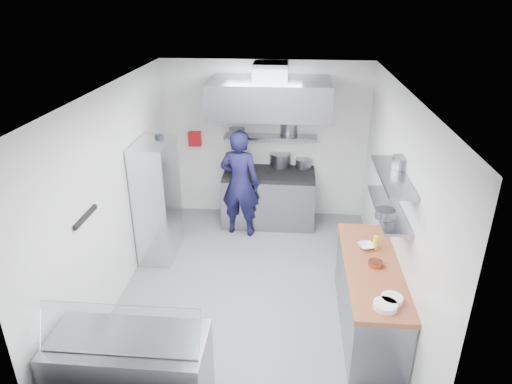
# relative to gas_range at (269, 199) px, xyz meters

# --- Properties ---
(floor) EXTENTS (5.00, 5.00, 0.00)m
(floor) POSITION_rel_gas_range_xyz_m (-0.10, -2.10, -0.45)
(floor) COLOR slate
(floor) RESTS_ON ground
(ceiling) EXTENTS (5.00, 5.00, 0.00)m
(ceiling) POSITION_rel_gas_range_xyz_m (-0.10, -2.10, 2.35)
(ceiling) COLOR silver
(ceiling) RESTS_ON wall_back
(wall_back) EXTENTS (3.60, 2.80, 0.02)m
(wall_back) POSITION_rel_gas_range_xyz_m (-0.10, 0.40, 0.95)
(wall_back) COLOR white
(wall_back) RESTS_ON floor
(wall_front) EXTENTS (3.60, 2.80, 0.02)m
(wall_front) POSITION_rel_gas_range_xyz_m (-0.10, -4.60, 0.95)
(wall_front) COLOR white
(wall_front) RESTS_ON floor
(wall_left) EXTENTS (2.80, 5.00, 0.02)m
(wall_left) POSITION_rel_gas_range_xyz_m (-1.90, -2.10, 0.95)
(wall_left) COLOR white
(wall_left) RESTS_ON floor
(wall_right) EXTENTS (2.80, 5.00, 0.02)m
(wall_right) POSITION_rel_gas_range_xyz_m (1.70, -2.10, 0.95)
(wall_right) COLOR white
(wall_right) RESTS_ON floor
(gas_range) EXTENTS (1.60, 0.80, 0.90)m
(gas_range) POSITION_rel_gas_range_xyz_m (0.00, 0.00, 0.00)
(gas_range) COLOR gray
(gas_range) RESTS_ON floor
(cooktop) EXTENTS (1.57, 0.78, 0.06)m
(cooktop) POSITION_rel_gas_range_xyz_m (0.00, 0.00, 0.48)
(cooktop) COLOR black
(cooktop) RESTS_ON gas_range
(stock_pot_left) EXTENTS (0.28, 0.28, 0.20)m
(stock_pot_left) POSITION_rel_gas_range_xyz_m (-0.50, -0.04, 0.61)
(stock_pot_left) COLOR slate
(stock_pot_left) RESTS_ON cooktop
(stock_pot_mid) EXTENTS (0.37, 0.37, 0.24)m
(stock_pot_mid) POSITION_rel_gas_range_xyz_m (0.17, 0.33, 0.63)
(stock_pot_mid) COLOR slate
(stock_pot_mid) RESTS_ON cooktop
(stock_pot_right) EXTENTS (0.28, 0.28, 0.16)m
(stock_pot_right) POSITION_rel_gas_range_xyz_m (0.59, 0.28, 0.59)
(stock_pot_right) COLOR slate
(stock_pot_right) RESTS_ON cooktop
(over_range_shelf) EXTENTS (1.60, 0.30, 0.04)m
(over_range_shelf) POSITION_rel_gas_range_xyz_m (0.00, 0.24, 1.07)
(over_range_shelf) COLOR gray
(over_range_shelf) RESTS_ON wall_back
(shelf_pot_a) EXTENTS (0.27, 0.27, 0.18)m
(shelf_pot_a) POSITION_rel_gas_range_xyz_m (-0.56, 0.03, 1.18)
(shelf_pot_a) COLOR slate
(shelf_pot_a) RESTS_ON over_range_shelf
(shelf_pot_b) EXTENTS (0.33, 0.33, 0.22)m
(shelf_pot_b) POSITION_rel_gas_range_xyz_m (0.32, 0.46, 1.20)
(shelf_pot_b) COLOR slate
(shelf_pot_b) RESTS_ON over_range_shelf
(extractor_hood) EXTENTS (1.90, 1.15, 0.55)m
(extractor_hood) POSITION_rel_gas_range_xyz_m (0.00, -0.18, 1.85)
(extractor_hood) COLOR gray
(extractor_hood) RESTS_ON wall_back
(hood_duct) EXTENTS (0.55, 0.55, 0.24)m
(hood_duct) POSITION_rel_gas_range_xyz_m (0.00, 0.05, 2.23)
(hood_duct) COLOR slate
(hood_duct) RESTS_ON extractor_hood
(red_firebox) EXTENTS (0.22, 0.10, 0.26)m
(red_firebox) POSITION_rel_gas_range_xyz_m (-1.35, 0.34, 0.97)
(red_firebox) COLOR #B50E16
(red_firebox) RESTS_ON wall_back
(chef) EXTENTS (0.75, 0.57, 1.84)m
(chef) POSITION_rel_gas_range_xyz_m (-0.46, -0.44, 0.47)
(chef) COLOR #121135
(chef) RESTS_ON floor
(wire_rack) EXTENTS (0.50, 0.90, 1.85)m
(wire_rack) POSITION_rel_gas_range_xyz_m (-1.63, -1.20, 0.48)
(wire_rack) COLOR silver
(wire_rack) RESTS_ON floor
(rack_bin_a) EXTENTS (0.15, 0.18, 0.17)m
(rack_bin_a) POSITION_rel_gas_range_xyz_m (-1.63, -1.01, 0.35)
(rack_bin_a) COLOR white
(rack_bin_a) RESTS_ON wire_rack
(rack_bin_b) EXTENTS (0.14, 0.18, 0.16)m
(rack_bin_b) POSITION_rel_gas_range_xyz_m (-1.63, -0.73, 0.85)
(rack_bin_b) COLOR yellow
(rack_bin_b) RESTS_ON wire_rack
(rack_jar) EXTENTS (0.12, 0.12, 0.18)m
(rack_jar) POSITION_rel_gas_range_xyz_m (-1.58, -1.00, 1.35)
(rack_jar) COLOR black
(rack_jar) RESTS_ON wire_rack
(knife_strip) EXTENTS (0.04, 0.55, 0.05)m
(knife_strip) POSITION_rel_gas_range_xyz_m (-1.88, -3.00, 1.10)
(knife_strip) COLOR black
(knife_strip) RESTS_ON wall_left
(prep_counter_base) EXTENTS (0.62, 2.00, 0.84)m
(prep_counter_base) POSITION_rel_gas_range_xyz_m (1.38, -2.70, -0.03)
(prep_counter_base) COLOR gray
(prep_counter_base) RESTS_ON floor
(prep_counter_top) EXTENTS (0.65, 2.04, 0.06)m
(prep_counter_top) POSITION_rel_gas_range_xyz_m (1.38, -2.70, 0.42)
(prep_counter_top) COLOR brown
(prep_counter_top) RESTS_ON prep_counter_base
(plate_stack_a) EXTENTS (0.24, 0.24, 0.06)m
(plate_stack_a) POSITION_rel_gas_range_xyz_m (1.39, -3.48, 0.48)
(plate_stack_a) COLOR white
(plate_stack_a) RESTS_ON prep_counter_top
(plate_stack_b) EXTENTS (0.22, 0.22, 0.06)m
(plate_stack_b) POSITION_rel_gas_range_xyz_m (1.47, -3.37, 0.48)
(plate_stack_b) COLOR white
(plate_stack_b) RESTS_ON prep_counter_top
(copper_pan) EXTENTS (0.17, 0.17, 0.06)m
(copper_pan) POSITION_rel_gas_range_xyz_m (1.41, -2.71, 0.48)
(copper_pan) COLOR #B85C34
(copper_pan) RESTS_ON prep_counter_top
(squeeze_bottle) EXTENTS (0.06, 0.06, 0.18)m
(squeeze_bottle) POSITION_rel_gas_range_xyz_m (1.46, -2.32, 0.54)
(squeeze_bottle) COLOR yellow
(squeeze_bottle) RESTS_ON prep_counter_top
(mixing_bowl) EXTENTS (0.26, 0.26, 0.05)m
(mixing_bowl) POSITION_rel_gas_range_xyz_m (1.35, -2.31, 0.47)
(mixing_bowl) COLOR white
(mixing_bowl) RESTS_ON prep_counter_top
(wall_shelf_lower) EXTENTS (0.30, 1.30, 0.04)m
(wall_shelf_lower) POSITION_rel_gas_range_xyz_m (1.54, -2.40, 1.05)
(wall_shelf_lower) COLOR gray
(wall_shelf_lower) RESTS_ON wall_right
(wall_shelf_upper) EXTENTS (0.30, 1.30, 0.04)m
(wall_shelf_upper) POSITION_rel_gas_range_xyz_m (1.54, -2.40, 1.47)
(wall_shelf_upper) COLOR gray
(wall_shelf_upper) RESTS_ON wall_right
(shelf_pot_c) EXTENTS (0.22, 0.22, 0.10)m
(shelf_pot_c) POSITION_rel_gas_range_xyz_m (1.45, -2.68, 1.12)
(shelf_pot_c) COLOR slate
(shelf_pot_c) RESTS_ON wall_shelf_lower
(shelf_pot_d) EXTENTS (0.24, 0.24, 0.14)m
(shelf_pot_d) POSITION_rel_gas_range_xyz_m (1.68, -2.20, 1.56)
(shelf_pot_d) COLOR slate
(shelf_pot_d) RESTS_ON wall_shelf_upper
(display_case) EXTENTS (1.50, 0.70, 0.85)m
(display_case) POSITION_rel_gas_range_xyz_m (-1.10, -4.10, -0.03)
(display_case) COLOR gray
(display_case) RESTS_ON floor
(display_glass) EXTENTS (1.47, 0.19, 0.42)m
(display_glass) POSITION_rel_gas_range_xyz_m (-1.10, -4.22, 0.62)
(display_glass) COLOR silver
(display_glass) RESTS_ON display_case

